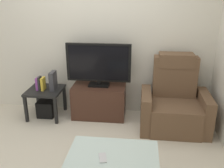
{
  "coord_description": "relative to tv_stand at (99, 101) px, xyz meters",
  "views": [
    {
      "loc": [
        0.7,
        -2.86,
        1.97
      ],
      "look_at": [
        0.32,
        0.5,
        0.7
      ],
      "focal_mm": 40.82,
      "sensor_mm": 36.0,
      "label": 1
    }
  ],
  "objects": [
    {
      "name": "recliner_armchair",
      "position": [
        1.16,
        -0.2,
        0.11
      ],
      "size": [
        0.98,
        0.78,
        1.08
      ],
      "rotation": [
        0.0,
        0.0,
        -0.04
      ],
      "color": "brown",
      "rests_on": "ground"
    },
    {
      "name": "television",
      "position": [
        0.0,
        0.02,
        0.62
      ],
      "size": [
        1.0,
        0.2,
        0.68
      ],
      "color": "black",
      "rests_on": "tv_stand"
    },
    {
      "name": "subwoofer_box",
      "position": [
        -0.86,
        -0.08,
        -0.13
      ],
      "size": [
        0.26,
        0.26,
        0.26
      ],
      "primitive_type": "cube",
      "color": "black",
      "rests_on": "ground"
    },
    {
      "name": "book_middle",
      "position": [
        -0.92,
        -0.1,
        0.31
      ],
      "size": [
        0.03,
        0.11,
        0.22
      ],
      "primitive_type": "cube",
      "color": "#262626",
      "rests_on": "side_table"
    },
    {
      "name": "book_rightmost",
      "position": [
        -0.87,
        -0.1,
        0.3
      ],
      "size": [
        0.04,
        0.14,
        0.2
      ],
      "primitive_type": "cube",
      "color": "gold",
      "rests_on": "side_table"
    },
    {
      "name": "coffee_table",
      "position": [
        0.4,
        -1.61,
        0.14
      ],
      "size": [
        0.9,
        0.6,
        0.43
      ],
      "color": "#B2C6C1",
      "rests_on": "ground"
    },
    {
      "name": "cell_phone",
      "position": [
        0.31,
        -1.67,
        0.17
      ],
      "size": [
        0.1,
        0.16,
        0.01
      ],
      "primitive_type": "cube",
      "rotation": [
        0.0,
        0.0,
        0.23
      ],
      "color": "#B7B7BC",
      "rests_on": "coffee_table"
    },
    {
      "name": "ground_plane",
      "position": [
        -0.07,
        -0.85,
        -0.26
      ],
      "size": [
        6.4,
        6.4,
        0.0
      ],
      "primitive_type": "plane",
      "color": "beige"
    },
    {
      "name": "wall_back",
      "position": [
        -0.07,
        0.28,
        1.04
      ],
      "size": [
        6.4,
        0.06,
        2.6
      ],
      "primitive_type": "cube",
      "color": "beige",
      "rests_on": "ground"
    },
    {
      "name": "tv_stand",
      "position": [
        0.0,
        0.0,
        0.0
      ],
      "size": [
        0.84,
        0.44,
        0.52
      ],
      "color": "#3D2319",
      "rests_on": "ground"
    },
    {
      "name": "book_leftmost",
      "position": [
        -0.96,
        -0.1,
        0.3
      ],
      "size": [
        0.04,
        0.1,
        0.2
      ],
      "primitive_type": "cube",
      "color": "purple",
      "rests_on": "side_table"
    },
    {
      "name": "game_console",
      "position": [
        -0.71,
        -0.07,
        0.35
      ],
      "size": [
        0.07,
        0.2,
        0.29
      ],
      "primitive_type": "cube",
      "color": "#333338",
      "rests_on": "side_table"
    },
    {
      "name": "side_table",
      "position": [
        -0.86,
        -0.08,
        0.13
      ],
      "size": [
        0.54,
        0.54,
        0.46
      ],
      "color": "black",
      "rests_on": "ground"
    }
  ]
}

